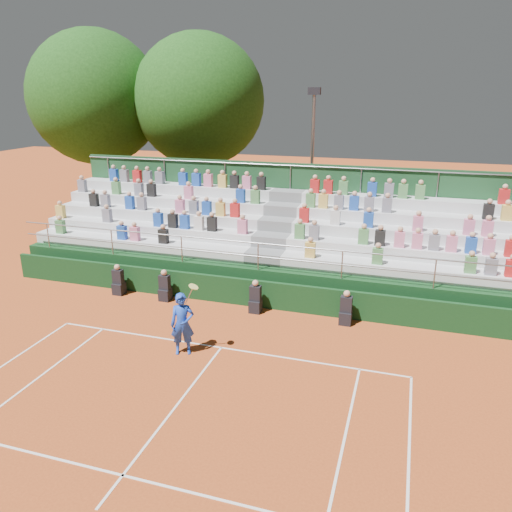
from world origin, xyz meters
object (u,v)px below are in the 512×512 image
(tennis_player, at_px, (182,324))
(tree_west, at_px, (96,98))
(tree_east, at_px, (199,101))
(floodlight_mast, at_px, (312,153))

(tennis_player, bearing_deg, tree_west, 130.32)
(tennis_player, height_order, tree_east, tree_east)
(tennis_player, bearing_deg, floodlight_mast, 85.15)
(tree_east, bearing_deg, tree_west, -169.81)
(tree_west, xyz_separation_m, floodlight_mast, (12.49, -0.46, -2.52))
(tree_west, relative_size, floodlight_mast, 1.42)
(tennis_player, distance_m, tree_west, 18.60)
(tree_west, bearing_deg, floodlight_mast, -2.10)
(floodlight_mast, bearing_deg, tree_east, 167.25)
(tennis_player, relative_size, floodlight_mast, 0.30)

